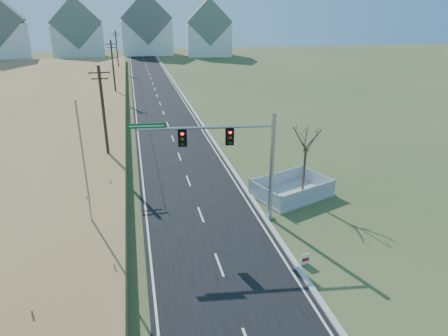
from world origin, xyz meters
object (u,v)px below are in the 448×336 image
at_px(open_sign, 305,259).
at_px(fence_enclosure, 291,192).
at_px(traffic_signal_mast, 243,157).
at_px(flagpole, 87,187).
at_px(bare_tree, 307,138).

bearing_deg(open_sign, fence_enclosure, 63.69).
bearing_deg(traffic_signal_mast, fence_enclosure, 38.56).
bearing_deg(open_sign, flagpole, 145.46).
relative_size(fence_enclosure, flagpole, 0.76).
bearing_deg(bare_tree, open_sign, -112.20).
relative_size(traffic_signal_mast, bare_tree, 1.55).
xyz_separation_m(traffic_signal_mast, fence_enclosure, (4.71, 2.85, -4.26)).
xyz_separation_m(traffic_signal_mast, bare_tree, (5.30, 2.18, 0.26)).
bearing_deg(flagpole, open_sign, -25.34).
distance_m(fence_enclosure, flagpole, 15.02).
relative_size(traffic_signal_mast, open_sign, 13.56).
bearing_deg(open_sign, bare_tree, 58.60).
bearing_deg(fence_enclosure, bare_tree, -69.03).
relative_size(open_sign, bare_tree, 0.11).
xyz_separation_m(open_sign, flagpole, (-11.69, 5.53, 3.13)).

